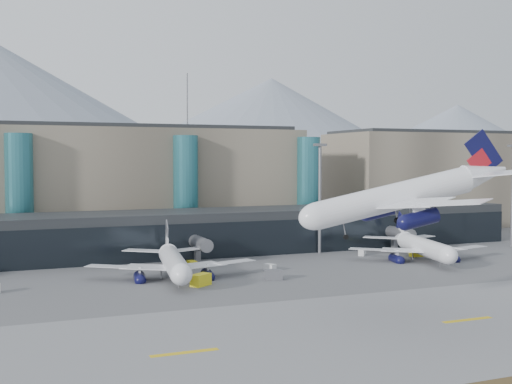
# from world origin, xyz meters

# --- Properties ---
(ground) EXTENTS (900.00, 900.00, 0.00)m
(ground) POSITION_xyz_m (0.00, 0.00, 0.00)
(ground) COLOR #515154
(ground) RESTS_ON ground
(runway_strip) EXTENTS (400.00, 40.00, 0.04)m
(runway_strip) POSITION_xyz_m (0.00, -15.00, 0.02)
(runway_strip) COLOR slate
(runway_strip) RESTS_ON ground
(runway_markings) EXTENTS (128.00, 1.00, 0.02)m
(runway_markings) POSITION_xyz_m (-0.00, -15.00, 0.05)
(runway_markings) COLOR gold
(runway_markings) RESTS_ON ground
(concourse) EXTENTS (170.00, 27.00, 10.00)m
(concourse) POSITION_xyz_m (-0.02, 57.73, 4.97)
(concourse) COLOR black
(concourse) RESTS_ON ground
(terminal_main) EXTENTS (130.00, 30.00, 31.00)m
(terminal_main) POSITION_xyz_m (-25.00, 90.00, 15.44)
(terminal_main) COLOR gray
(terminal_main) RESTS_ON ground
(terminal_east) EXTENTS (70.00, 30.00, 31.00)m
(terminal_east) POSITION_xyz_m (95.00, 90.00, 15.44)
(terminal_east) COLOR gray
(terminal_east) RESTS_ON ground
(teal_towers) EXTENTS (116.40, 19.40, 46.00)m
(teal_towers) POSITION_xyz_m (-14.99, 74.01, 14.01)
(teal_towers) COLOR #296A73
(teal_towers) RESTS_ON ground
(mountain_ridge) EXTENTS (910.00, 400.00, 110.00)m
(mountain_ridge) POSITION_xyz_m (15.97, 380.00, 45.74)
(mountain_ridge) COLOR gray
(mountain_ridge) RESTS_ON ground
(lightmast_mid) EXTENTS (3.00, 1.20, 25.60)m
(lightmast_mid) POSITION_xyz_m (30.00, 48.00, 14.42)
(lightmast_mid) COLOR slate
(lightmast_mid) RESTS_ON ground
(hero_jet) EXTENTS (32.37, 32.30, 10.50)m
(hero_jet) POSITION_xyz_m (13.41, -11.57, 18.25)
(hero_jet) COLOR white
(hero_jet) RESTS_ON ground
(jet_parked_mid) EXTENTS (33.05, 33.25, 10.77)m
(jet_parked_mid) POSITION_xyz_m (-9.39, 31.89, 4.07)
(jet_parked_mid) COLOR white
(jet_parked_mid) RESTS_ON ground
(jet_parked_right) EXTENTS (32.36, 33.41, 10.73)m
(jet_parked_right) POSITION_xyz_m (46.35, 32.31, 4.06)
(jet_parked_right) COLOR white
(jet_parked_right) RESTS_ON ground
(veh_b) EXTENTS (1.71, 2.51, 1.36)m
(veh_b) POSITION_xyz_m (-3.19, 40.17, 0.68)
(veh_b) COLOR yellow
(veh_b) RESTS_ON ground
(veh_c) EXTENTS (3.73, 2.87, 1.84)m
(veh_c) POSITION_xyz_m (6.96, 21.88, 0.92)
(veh_c) COLOR #525257
(veh_c) RESTS_ON ground
(veh_d) EXTENTS (2.58, 2.61, 1.37)m
(veh_d) POSITION_xyz_m (37.35, 41.16, 0.68)
(veh_d) COLOR silver
(veh_d) RESTS_ON ground
(veh_e) EXTENTS (2.91, 1.74, 1.60)m
(veh_e) POSITION_xyz_m (47.85, 35.24, 0.80)
(veh_e) COLOR yellow
(veh_e) RESTS_ON ground
(veh_g) EXTENTS (2.15, 2.58, 1.30)m
(veh_g) POSITION_xyz_m (10.11, 30.88, 0.65)
(veh_g) COLOR silver
(veh_g) RESTS_ON ground
(veh_h) EXTENTS (4.19, 3.78, 2.07)m
(veh_h) POSITION_xyz_m (-7.01, 21.45, 1.03)
(veh_h) COLOR yellow
(veh_h) RESTS_ON ground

